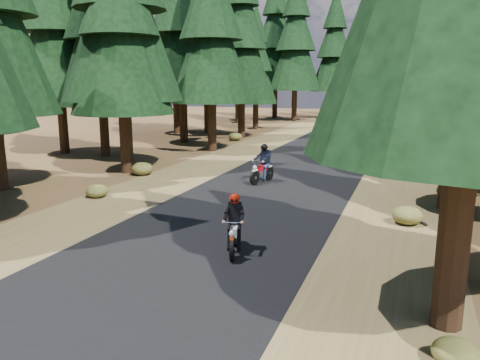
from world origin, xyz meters
name	(u,v)px	position (x,y,z in m)	size (l,w,h in m)	color
ground	(222,228)	(0.00, 0.00, 0.00)	(120.00, 120.00, 0.00)	#462E19
road	(272,190)	(0.00, 5.00, 0.01)	(6.00, 100.00, 0.01)	black
shoulder_l	(166,182)	(-4.60, 5.00, 0.00)	(3.20, 100.00, 0.01)	brown
shoulder_r	(398,201)	(4.60, 5.00, 0.00)	(3.20, 100.00, 0.01)	brown
pine_forest	(342,23)	(-0.02, 21.05, 7.89)	(34.59, 55.08, 16.32)	black
understory_shrubs	(333,178)	(2.03, 6.86, 0.28)	(15.78, 29.47, 0.68)	#474C1E
rider_lead	(234,234)	(1.04, -1.72, 0.49)	(0.91, 1.69, 1.44)	white
rider_follow	(262,170)	(-0.77, 6.21, 0.53)	(0.93, 1.85, 1.58)	#A10A14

